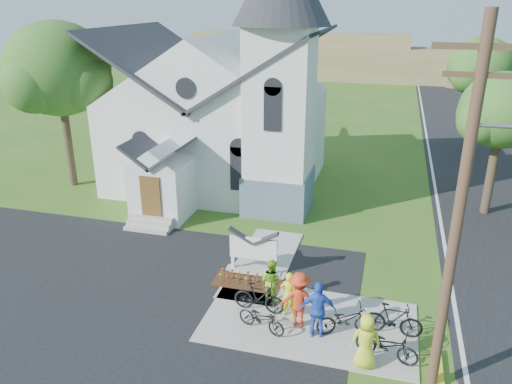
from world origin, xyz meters
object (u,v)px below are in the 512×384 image
(cyclist_1, at_px, (271,280))
(bike_2, at_px, (345,319))
(bike_0, at_px, (261,318))
(church_sign, at_px, (253,249))
(bike_1, at_px, (259,297))
(cyclist_2, at_px, (318,310))
(bike_3, at_px, (393,320))
(cyclist_4, at_px, (366,341))
(cyclist_0, at_px, (289,294))
(utility_pole, at_px, (462,210))
(bike_4, at_px, (387,345))
(cyclist_3, at_px, (299,299))

(cyclist_1, distance_m, bike_2, 3.01)
(bike_0, bearing_deg, church_sign, 37.06)
(cyclist_1, bearing_deg, bike_1, 94.89)
(church_sign, relative_size, cyclist_2, 1.13)
(bike_3, xyz_separation_m, cyclist_4, (-0.76, -1.74, 0.32))
(church_sign, relative_size, cyclist_0, 1.32)
(cyclist_2, bearing_deg, bike_2, -163.77)
(utility_pole, bearing_deg, cyclist_0, 154.94)
(bike_0, xyz_separation_m, cyclist_4, (3.34, -0.83, 0.43))
(cyclist_4, xyz_separation_m, bike_4, (0.61, 0.50, -0.38))
(church_sign, distance_m, bike_3, 6.01)
(church_sign, height_order, cyclist_2, cyclist_2)
(bike_0, distance_m, bike_2, 2.70)
(utility_pole, relative_size, cyclist_1, 6.19)
(bike_3, bearing_deg, bike_4, 174.47)
(bike_1, relative_size, cyclist_3, 0.94)
(cyclist_1, bearing_deg, cyclist_0, 159.02)
(bike_1, distance_m, cyclist_4, 4.14)
(bike_4, bearing_deg, bike_1, 85.05)
(bike_0, height_order, bike_4, bike_4)
(cyclist_2, height_order, bike_2, cyclist_2)
(bike_0, relative_size, cyclist_4, 0.97)
(bike_3, bearing_deg, bike_0, 103.64)
(church_sign, bearing_deg, bike_0, -70.31)
(church_sign, height_order, bike_0, church_sign)
(cyclist_1, height_order, bike_3, cyclist_1)
(cyclist_1, xyz_separation_m, bike_2, (2.75, -1.18, -0.31))
(bike_1, distance_m, bike_4, 4.51)
(church_sign, distance_m, cyclist_4, 6.38)
(cyclist_4, bearing_deg, cyclist_1, -47.24)
(cyclist_2, relative_size, bike_2, 1.02)
(bike_0, distance_m, cyclist_2, 1.87)
(cyclist_1, relative_size, cyclist_4, 0.92)
(bike_0, distance_m, bike_4, 3.97)
(cyclist_2, bearing_deg, bike_0, -1.76)
(cyclist_2, bearing_deg, cyclist_0, -44.71)
(utility_pole, relative_size, bike_2, 5.24)
(cyclist_2, xyz_separation_m, cyclist_4, (1.55, -1.04, -0.09))
(cyclist_3, height_order, bike_4, cyclist_3)
(utility_pole, distance_m, bike_4, 5.10)
(bike_4, bearing_deg, cyclist_3, 83.76)
(cyclist_0, distance_m, cyclist_4, 3.24)
(bike_1, relative_size, cyclist_4, 1.03)
(bike_4, bearing_deg, utility_pole, -108.49)
(cyclist_3, bearing_deg, cyclist_1, -51.24)
(cyclist_2, xyz_separation_m, bike_4, (2.17, -0.54, -0.47))
(bike_1, bearing_deg, cyclist_2, -107.28)
(cyclist_0, bearing_deg, church_sign, -51.76)
(bike_3, bearing_deg, church_sign, 64.84)
(bike_2, bearing_deg, cyclist_2, 91.68)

